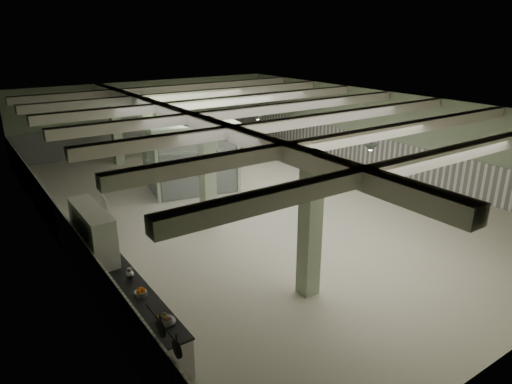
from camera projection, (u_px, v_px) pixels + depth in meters
floor at (254, 201)px, 17.29m from camera, size 20.00×20.00×0.00m
ceiling at (254, 106)px, 16.07m from camera, size 14.00×20.00×0.02m
wall_back at (150, 115)px, 24.44m from camera, size 14.00×0.02×3.60m
wall_left at (51, 191)px, 12.95m from camera, size 0.02×20.00×3.60m
wall_right at (384, 132)px, 20.40m from camera, size 0.02×20.00×3.60m
wainscot_left at (57, 225)px, 13.32m from camera, size 0.05×19.90×1.50m
wainscot_right at (381, 155)px, 20.74m from camera, size 0.05×19.90×1.50m
wainscot_back at (151, 134)px, 24.78m from camera, size 13.90×0.05×1.50m
girder at (191, 119)px, 14.81m from camera, size 0.45×19.90×0.40m
beam_a at (441, 157)px, 10.31m from camera, size 13.90×0.35×0.32m
beam_b at (359, 137)px, 12.25m from camera, size 13.90×0.35×0.32m
beam_c at (299, 122)px, 14.19m from camera, size 13.90×0.35×0.32m
beam_d at (254, 111)px, 16.13m from camera, size 13.90×0.35×0.32m
beam_e at (219, 102)px, 18.07m from camera, size 13.90×0.35×0.32m
beam_f at (190, 95)px, 20.01m from camera, size 13.90×0.35×0.32m
beam_g at (167, 89)px, 21.96m from camera, size 13.90×0.35×0.32m
column_a at (310, 226)px, 10.69m from camera, size 0.42×0.42×3.60m
column_b at (207, 173)px, 14.57m from camera, size 0.42×0.42×3.60m
column_c at (148, 143)px, 18.45m from camera, size 0.42×0.42×3.60m
column_d at (116, 126)px, 21.56m from camera, size 0.42×0.42×3.60m
hook_rail at (161, 323)px, 7.07m from camera, size 0.02×1.20×0.02m
pendant_front at (371, 148)px, 12.64m from camera, size 0.44×0.44×0.22m
pendant_mid at (258, 118)px, 16.91m from camera, size 0.44×0.44×0.22m
pendant_back at (196, 101)px, 20.79m from camera, size 0.44×0.44×0.22m
prep_counter at (130, 306)px, 9.94m from camera, size 0.82×4.65×0.91m
pitcher_near at (107, 259)px, 10.78m from camera, size 0.22×0.24×0.25m
pitcher_far at (130, 274)px, 10.11m from camera, size 0.18×0.21×0.27m
veg_colander at (166, 319)px, 8.60m from camera, size 0.39×0.39×0.18m
orange_bowl at (141, 294)px, 9.50m from camera, size 0.27×0.27×0.09m
skillet_near at (177, 349)px, 6.82m from camera, size 0.04×0.29×0.29m
skillet_far at (161, 329)px, 7.28m from camera, size 0.04×0.29×0.29m
walkin_cooler at (96, 249)px, 11.27m from camera, size 0.78×2.20×2.02m
guard_booth at (189, 143)px, 18.21m from camera, size 3.93×3.51×2.78m
filing_cabinet at (233, 165)px, 19.62m from camera, size 0.48×0.63×1.24m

